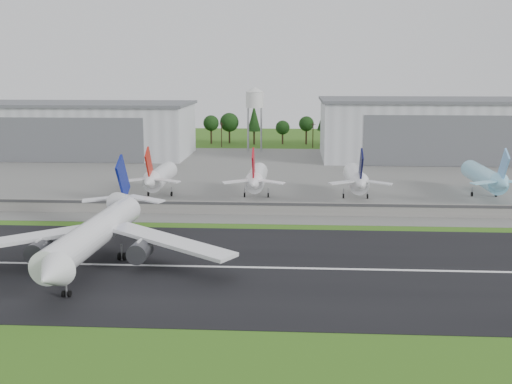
# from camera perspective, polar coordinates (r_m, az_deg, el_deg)

# --- Properties ---
(ground) EXTENTS (600.00, 600.00, 0.00)m
(ground) POSITION_cam_1_polar(r_m,az_deg,el_deg) (114.43, -3.52, -8.21)
(ground) COLOR #2E5915
(ground) RESTS_ON ground
(runway) EXTENTS (320.00, 60.00, 0.10)m
(runway) POSITION_cam_1_polar(r_m,az_deg,el_deg) (123.84, -2.95, -6.68)
(runway) COLOR black
(runway) RESTS_ON ground
(runway_centerline) EXTENTS (220.00, 1.00, 0.02)m
(runway_centerline) POSITION_cam_1_polar(r_m,az_deg,el_deg) (123.82, -2.95, -6.65)
(runway_centerline) COLOR white
(runway_centerline) RESTS_ON runway
(apron) EXTENTS (320.00, 150.00, 0.10)m
(apron) POSITION_cam_1_polar(r_m,az_deg,el_deg) (230.73, 0.10, 1.59)
(apron) COLOR slate
(apron) RESTS_ON ground
(blast_fence) EXTENTS (240.00, 0.61, 3.50)m
(blast_fence) POSITION_cam_1_polar(r_m,az_deg,el_deg) (166.68, -1.23, -1.44)
(blast_fence) COLOR gray
(blast_fence) RESTS_ON ground
(hangar_west) EXTENTS (97.00, 44.00, 23.20)m
(hangar_west) POSITION_cam_1_polar(r_m,az_deg,el_deg) (288.97, -15.46, 5.40)
(hangar_west) COLOR silver
(hangar_west) RESTS_ON ground
(hangar_east) EXTENTS (102.00, 47.00, 25.20)m
(hangar_east) POSITION_cam_1_polar(r_m,az_deg,el_deg) (280.15, 16.24, 5.40)
(hangar_east) COLOR silver
(hangar_east) RESTS_ON ground
(water_tower) EXTENTS (8.40, 8.40, 29.40)m
(water_tower) POSITION_cam_1_polar(r_m,az_deg,el_deg) (293.15, -0.12, 8.39)
(water_tower) COLOR #99999E
(water_tower) RESTS_ON ground
(utility_poles) EXTENTS (230.00, 3.00, 12.00)m
(utility_poles) POSITION_cam_1_polar(r_m,az_deg,el_deg) (309.84, 0.98, 3.97)
(utility_poles) COLOR black
(utility_poles) RESTS_ON ground
(treeline) EXTENTS (320.00, 16.00, 22.00)m
(treeline) POSITION_cam_1_polar(r_m,az_deg,el_deg) (324.73, 1.10, 4.29)
(treeline) COLOR black
(treeline) RESTS_ON ground
(main_airliner) EXTENTS (57.24, 59.18, 18.17)m
(main_airliner) POSITION_cam_1_polar(r_m,az_deg,el_deg) (127.23, -14.23, -4.26)
(main_airliner) COLOR white
(main_airliner) RESTS_ON runway
(parked_jet_red_a) EXTENTS (7.36, 31.29, 16.58)m
(parked_jet_red_a) POSITION_cam_1_polar(r_m,az_deg,el_deg) (190.74, -8.67, 1.32)
(parked_jet_red_a) COLOR silver
(parked_jet_red_a) RESTS_ON ground
(parked_jet_red_b) EXTENTS (7.36, 31.29, 16.52)m
(parked_jet_red_b) POSITION_cam_1_polar(r_m,az_deg,el_deg) (186.82, 0.01, 1.23)
(parked_jet_red_b) COLOR white
(parked_jet_red_b) RESTS_ON ground
(parked_jet_navy) EXTENTS (7.36, 31.29, 16.59)m
(parked_jet_navy) POSITION_cam_1_polar(r_m,az_deg,el_deg) (187.33, 8.92, 1.14)
(parked_jet_navy) COLOR white
(parked_jet_navy) RESTS_ON ground
(parked_jet_skyblue) EXTENTS (7.36, 37.29, 16.64)m
(parked_jet_skyblue) POSITION_cam_1_polar(r_m,az_deg,el_deg) (199.48, 19.81, 1.22)
(parked_jet_skyblue) COLOR #90DBF9
(parked_jet_skyblue) RESTS_ON ground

